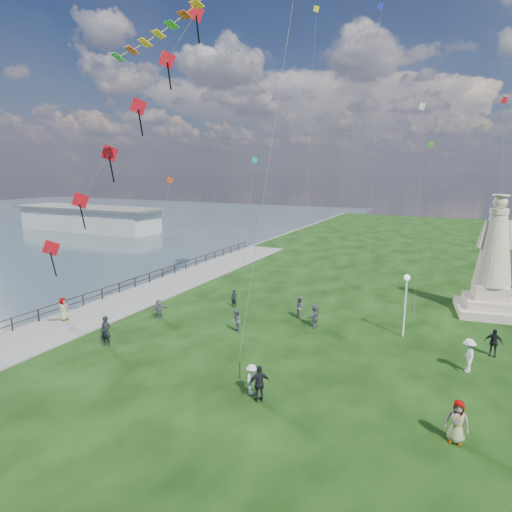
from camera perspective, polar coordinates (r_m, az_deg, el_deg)
The scene contains 18 objects.
waterfront at distance 36.83m, azimuth -19.73°, elevation -6.28°, with size 200.00×200.00×1.51m.
pier_pavilion at distance 85.08m, azimuth -21.39°, elevation 4.69°, with size 30.00×8.00×4.40m.
statue at distance 36.31m, azimuth 29.02°, elevation -1.67°, with size 4.96×4.96×8.98m.
lamppost at distance 29.15m, azimuth 19.37°, elevation -4.58°, with size 0.39×0.39×4.18m.
person_0 at distance 28.26m, azimuth -19.39°, elevation -9.46°, with size 0.70×0.46×1.93m, color black.
person_1 at distance 28.91m, azimuth -2.66°, elevation -8.67°, with size 0.77×0.48×1.58m, color #595960.
person_2 at distance 21.56m, azimuth -0.58°, elevation -16.12°, with size 0.98×0.50×1.51m, color silver.
person_3 at distance 20.89m, azimuth 0.47°, elevation -16.65°, with size 1.05×0.54×1.80m, color black.
person_4 at distance 19.90m, azimuth 25.26°, elevation -19.34°, with size 0.89×0.55×1.82m, color #595960.
person_5 at distance 32.17m, azimuth -12.81°, elevation -6.92°, with size 1.39×0.60×1.50m, color #595960.
person_6 at distance 33.98m, azimuth -2.94°, elevation -5.68°, with size 0.53×0.35×1.45m, color black.
person_7 at distance 31.77m, azimuth 5.93°, elevation -6.81°, with size 0.79×0.49×1.62m, color #595960.
person_8 at distance 26.19m, azimuth 26.46°, elevation -11.79°, with size 1.21×0.62×1.87m, color silver.
person_9 at distance 28.97m, azimuth 29.10°, elevation -10.03°, with size 0.98×0.50×1.68m, color black.
person_10 at distance 33.79m, azimuth -24.27°, elevation -6.62°, with size 0.82×0.50×1.68m, color #595960.
person_11 at distance 30.04m, azimuth 7.86°, elevation -7.88°, with size 1.57×0.68×1.69m, color #595960.
red_kite_train at distance 27.16m, azimuth -17.53°, elevation 14.88°, with size 9.00×9.35×20.30m.
small_kites at distance 39.13m, azimuth 15.63°, elevation 15.67°, with size 31.12×19.53×25.65m.
Camera 1 is at (10.33, -15.22, 10.75)m, focal length 30.00 mm.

